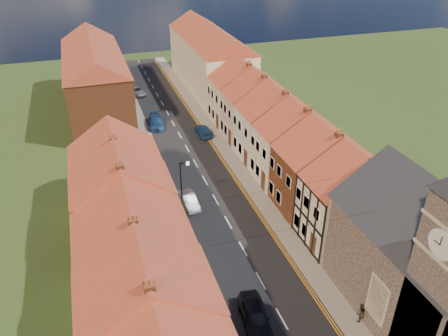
% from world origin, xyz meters
% --- Properties ---
extents(road, '(7.00, 90.00, 0.02)m').
position_xyz_m(road, '(0.00, 30.00, 0.01)').
color(road, black).
rests_on(road, ground).
extents(pavement_left, '(1.80, 90.00, 0.12)m').
position_xyz_m(pavement_left, '(-4.40, 30.00, 0.06)').
color(pavement_left, gray).
rests_on(pavement_left, ground).
extents(pavement_right, '(1.80, 90.00, 0.12)m').
position_xyz_m(pavement_right, '(4.40, 30.00, 0.06)').
color(pavement_right, gray).
rests_on(pavement_right, ground).
extents(church, '(11.25, 14.25, 15.20)m').
position_xyz_m(church, '(9.36, 3.32, 5.88)').
color(church, '#2C261F').
rests_on(church, ground).
extents(cottage_r_tudor, '(8.30, 5.20, 9.00)m').
position_xyz_m(cottage_r_tudor, '(9.27, 12.70, 4.47)').
color(cottage_r_tudor, '#B5B298').
rests_on(cottage_r_tudor, ground).
extents(cottage_r_white_near, '(8.30, 6.00, 9.00)m').
position_xyz_m(cottage_r_white_near, '(9.30, 18.10, 4.47)').
color(cottage_r_white_near, brown).
rests_on(cottage_r_white_near, ground).
extents(cottage_r_cream_mid, '(8.30, 5.20, 9.00)m').
position_xyz_m(cottage_r_cream_mid, '(9.30, 23.50, 4.48)').
color(cottage_r_cream_mid, '#B5B298').
rests_on(cottage_r_cream_mid, ground).
extents(cottage_r_pink, '(8.30, 6.00, 9.00)m').
position_xyz_m(cottage_r_pink, '(9.30, 28.90, 4.47)').
color(cottage_r_pink, white).
rests_on(cottage_r_pink, ground).
extents(cottage_r_white_far, '(8.30, 5.20, 9.00)m').
position_xyz_m(cottage_r_white_far, '(9.30, 34.30, 4.48)').
color(cottage_r_white_far, '#C5AC9C').
rests_on(cottage_r_white_far, ground).
extents(cottage_r_cream_far, '(8.30, 6.00, 9.00)m').
position_xyz_m(cottage_r_cream_far, '(9.30, 39.70, 4.47)').
color(cottage_r_cream_far, '#B5B298').
rests_on(cottage_r_cream_far, ground).
extents(cottage_l_cream, '(8.30, 6.30, 9.10)m').
position_xyz_m(cottage_l_cream, '(-9.30, 5.55, 4.52)').
color(cottage_l_cream, brown).
rests_on(cottage_l_cream, ground).
extents(cottage_l_white, '(8.30, 6.90, 8.80)m').
position_xyz_m(cottage_l_white, '(-9.30, 11.95, 4.37)').
color(cottage_l_white, white).
rests_on(cottage_l_white, ground).
extents(cottage_l_brick_mid, '(8.30, 5.70, 9.10)m').
position_xyz_m(cottage_l_brick_mid, '(-9.30, 18.05, 4.53)').
color(cottage_l_brick_mid, brown).
rests_on(cottage_l_brick_mid, ground).
extents(cottage_l_pink, '(8.30, 6.30, 8.80)m').
position_xyz_m(cottage_l_pink, '(-9.30, 23.85, 4.37)').
color(cottage_l_pink, '#C5AC9C').
rests_on(cottage_l_pink, ground).
extents(block_right_far, '(8.30, 24.20, 10.50)m').
position_xyz_m(block_right_far, '(9.30, 55.00, 5.29)').
color(block_right_far, '#B5B298').
rests_on(block_right_far, ground).
extents(block_left_far, '(8.30, 24.20, 10.50)m').
position_xyz_m(block_left_far, '(-9.30, 50.00, 5.29)').
color(block_left_far, brown).
rests_on(block_left_far, ground).
extents(lamppost, '(0.88, 0.15, 6.00)m').
position_xyz_m(lamppost, '(-3.81, 20.00, 3.54)').
color(lamppost, black).
rests_on(lamppost, pavement_left).
extents(car_near, '(2.36, 4.68, 1.53)m').
position_xyz_m(car_near, '(-2.00, 6.21, 0.76)').
color(car_near, black).
rests_on(car_near, ground).
extents(car_mid, '(1.55, 3.80, 1.22)m').
position_xyz_m(car_mid, '(-2.82, 21.85, 0.61)').
color(car_mid, '#939499').
rests_on(car_mid, ground).
extents(car_far, '(2.47, 5.03, 1.41)m').
position_xyz_m(car_far, '(-2.46, 41.81, 0.70)').
color(car_far, navy).
rests_on(car_far, ground).
extents(car_distant, '(3.18, 4.65, 1.18)m').
position_xyz_m(car_distant, '(-3.20, 54.99, 0.59)').
color(car_distant, gray).
rests_on(car_distant, ground).
extents(pedestrian_left, '(0.70, 0.47, 1.87)m').
position_xyz_m(pedestrian_left, '(-5.10, 5.52, 1.06)').
color(pedestrian_left, black).
rests_on(pedestrian_left, pavement_left).
extents(pedestrian_right, '(0.82, 0.68, 1.53)m').
position_xyz_m(pedestrian_right, '(5.10, 4.06, 0.89)').
color(pedestrian_right, black).
rests_on(pedestrian_right, pavement_right).
extents(car_far_b, '(1.79, 4.19, 1.21)m').
position_xyz_m(car_far_b, '(3.01, 37.17, 0.60)').
color(car_far_b, navy).
rests_on(car_far_b, ground).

